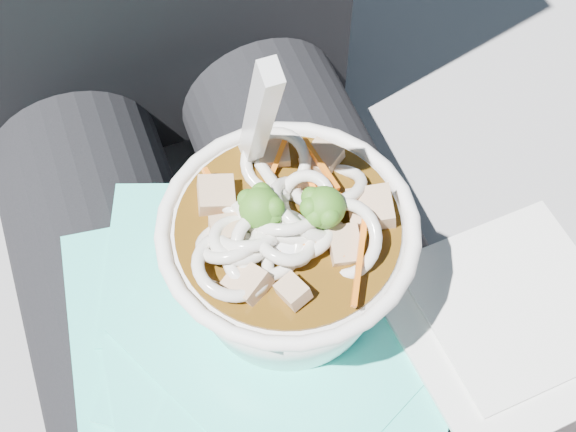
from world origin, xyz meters
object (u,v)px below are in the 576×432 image
object	(u,v)px
stone_ledge	(220,332)
lap	(255,351)
person_body	(213,228)
plastic_bag	(262,351)
udon_bowl	(287,251)

from	to	relation	value
stone_ledge	lap	xyz separation A→B (m)	(0.00, -0.15, 0.28)
person_body	plastic_bag	xyz separation A→B (m)	(-0.00, -0.13, 0.05)
lap	plastic_bag	bearing A→B (deg)	-96.03
lap	udon_bowl	distance (m)	0.14
stone_ledge	plastic_bag	distance (m)	0.40
plastic_bag	udon_bowl	world-z (taller)	udon_bowl
person_body	udon_bowl	xyz separation A→B (m)	(0.02, -0.10, 0.11)
plastic_bag	udon_bowl	bearing A→B (deg)	46.64
person_body	udon_bowl	world-z (taller)	person_body
udon_bowl	lap	bearing A→B (deg)	171.30
lap	udon_bowl	world-z (taller)	udon_bowl
person_body	plastic_bag	size ratio (longest dim) A/B	2.97
lap	person_body	world-z (taller)	person_body
lap	plastic_bag	distance (m)	0.09
lap	plastic_bag	world-z (taller)	plastic_bag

